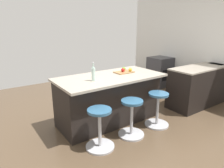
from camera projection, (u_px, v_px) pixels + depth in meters
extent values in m
plane|color=brown|center=(123.00, 124.00, 3.84)|extent=(7.32, 7.32, 0.00)
cube|color=silver|center=(213.00, 45.00, 5.01)|extent=(0.12, 5.56, 2.66)
cube|color=black|center=(209.00, 83.00, 4.90)|extent=(2.44, 0.60, 0.87)
cube|color=#9E9384|center=(212.00, 65.00, 4.77)|extent=(2.44, 0.60, 0.03)
cube|color=#38383D|center=(218.00, 66.00, 4.95)|extent=(0.44, 0.36, 0.12)
cylinder|color=#B7B7BC|center=(213.00, 57.00, 5.01)|extent=(0.02, 0.02, 0.28)
cube|color=#38383D|center=(160.00, 72.00, 6.13)|extent=(0.60, 0.60, 0.87)
cube|color=black|center=(168.00, 75.00, 5.90)|extent=(0.44, 0.01, 0.32)
cube|color=black|center=(109.00, 100.00, 3.85)|extent=(1.91, 0.78, 0.87)
cube|color=#9E9384|center=(110.00, 77.00, 3.68)|extent=(1.97, 0.98, 0.04)
cylinder|color=#B7B7BC|center=(157.00, 124.00, 3.79)|extent=(0.44, 0.44, 0.03)
cylinder|color=#B7B7BC|center=(158.00, 110.00, 3.71)|extent=(0.05, 0.05, 0.57)
cylinder|color=#336084|center=(159.00, 94.00, 3.62)|extent=(0.36, 0.36, 0.04)
cylinder|color=#B7B7BC|center=(131.00, 134.00, 3.45)|extent=(0.44, 0.44, 0.03)
cylinder|color=#B7B7BC|center=(132.00, 119.00, 3.37)|extent=(0.05, 0.05, 0.57)
cylinder|color=#336084|center=(132.00, 102.00, 3.28)|extent=(0.36, 0.36, 0.04)
cylinder|color=#B7B7BC|center=(100.00, 146.00, 3.11)|extent=(0.44, 0.44, 0.03)
cylinder|color=#B7B7BC|center=(100.00, 129.00, 3.02)|extent=(0.05, 0.05, 0.57)
cylinder|color=#336084|center=(99.00, 111.00, 2.94)|extent=(0.36, 0.36, 0.04)
cube|color=olive|center=(124.00, 72.00, 3.95)|extent=(0.36, 0.24, 0.02)
sphere|color=#609E2D|center=(124.00, 69.00, 4.03)|extent=(0.07, 0.07, 0.07)
sphere|color=gold|center=(130.00, 69.00, 3.96)|extent=(0.07, 0.07, 0.07)
sphere|color=red|center=(123.00, 70.00, 3.91)|extent=(0.07, 0.07, 0.07)
cylinder|color=silver|center=(93.00, 74.00, 3.35)|extent=(0.06, 0.06, 0.22)
cylinder|color=silver|center=(93.00, 65.00, 3.31)|extent=(0.03, 0.03, 0.08)
cylinder|color=#B7B7BC|center=(93.00, 63.00, 3.30)|extent=(0.03, 0.03, 0.02)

